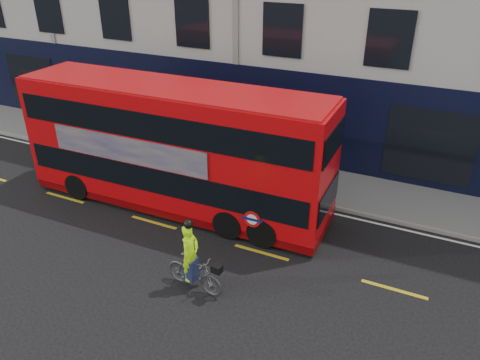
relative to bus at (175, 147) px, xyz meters
The scene contains 7 objects.
ground 3.69m from the bus, 92.56° to the right, with size 120.00×120.00×0.00m, color black.
pavement 4.22m from the bus, 92.07° to the left, with size 60.00×3.00×0.12m, color slate.
kerb 3.04m from the bus, 93.56° to the left, with size 60.00×0.12×0.13m, color gray.
road_edge_line 2.89m from the bus, 94.15° to the left, with size 58.00×0.10×0.01m, color silver.
lane_dashes 2.67m from the bus, 95.28° to the right, with size 58.00×0.12×0.01m, color gold, non-canonical shape.
bus is the anchor object (origin of this frame).
cyclist 4.92m from the bus, 52.86° to the right, with size 1.85×0.70×2.21m.
Camera 1 is at (8.45, -9.44, 8.70)m, focal length 35.00 mm.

